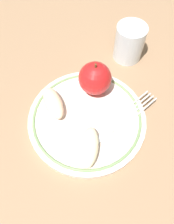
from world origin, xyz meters
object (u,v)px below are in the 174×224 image
object	(u,v)px
apple_slice_front	(53,103)
fork	(118,123)
drinking_glass	(129,43)
plate	(87,119)
apple_slice_back	(89,147)
apple_red_whole	(95,78)

from	to	relation	value
apple_slice_front	fork	xyz separation A→B (m)	(0.14, 0.01, -0.01)
apple_slice_front	drinking_glass	size ratio (longest dim) A/B	0.93
plate	fork	bearing A→B (deg)	9.27
plate	apple_slice_front	world-z (taller)	apple_slice_front
apple_slice_front	apple_slice_back	xyz separation A→B (m)	(0.10, -0.06, 0.00)
apple_slice_back	drinking_glass	size ratio (longest dim) A/B	0.93
fork	drinking_glass	distance (m)	0.20
apple_red_whole	apple_slice_back	xyz separation A→B (m)	(0.04, -0.13, -0.02)
plate	apple_slice_front	bearing A→B (deg)	-177.91
plate	apple_slice_back	world-z (taller)	apple_slice_back
fork	plate	bearing A→B (deg)	125.43
apple_red_whole	fork	xyz separation A→B (m)	(0.08, -0.06, -0.03)
apple_slice_back	fork	world-z (taller)	apple_slice_back
apple_red_whole	fork	size ratio (longest dim) A/B	0.42
fork	apple_slice_front	bearing A→B (deg)	121.59
plate	apple_slice_back	size ratio (longest dim) A/B	3.01
apple_red_whole	drinking_glass	xyz separation A→B (m)	(0.03, 0.14, -0.01)
apple_slice_front	apple_slice_back	size ratio (longest dim) A/B	1.00
plate	drinking_glass	world-z (taller)	drinking_glass
plate	drinking_glass	distance (m)	0.21
apple_slice_back	drinking_glass	xyz separation A→B (m)	(-0.01, 0.27, 0.01)
apple_red_whole	plate	bearing A→B (deg)	-80.35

